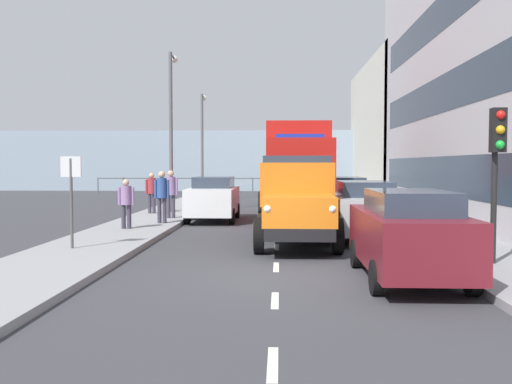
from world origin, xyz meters
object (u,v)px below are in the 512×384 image
object	(u,v)px
traffic_light_near	(497,151)
street_sign	(71,186)
car_silver_kerbside_1	(363,209)
lorry_cargo_red	(297,167)
pedestrian_in_dark_coat	(152,190)
pedestrian_with_bag	(126,200)
car_white_oppositeside_0	(214,198)
truck_vintage_orange	(297,203)
lamp_post_far	(202,136)
car_teal_kerbside_2	(343,198)
pedestrian_couple_b	(171,190)
car_maroon_kerbside_near	(408,234)
pedestrian_near_railing	(162,192)
lamp_post_promenade	(171,118)

from	to	relation	value
traffic_light_near	street_sign	bearing A→B (deg)	-10.43
car_silver_kerbside_1	lorry_cargo_red	bearing A→B (deg)	-75.90
pedestrian_in_dark_coat	pedestrian_with_bag	bearing A→B (deg)	94.79
car_white_oppositeside_0	truck_vintage_orange	bearing A→B (deg)	114.88
lorry_cargo_red	lamp_post_far	bearing A→B (deg)	-62.78
traffic_light_near	lamp_post_far	size ratio (longest dim) A/B	0.51
car_teal_kerbside_2	pedestrian_couple_b	xyz separation A→B (m)	(6.58, 0.41, 0.34)
pedestrian_in_dark_coat	traffic_light_near	distance (m)	15.10
pedestrian_with_bag	lamp_post_far	bearing A→B (deg)	-90.74
car_silver_kerbside_1	pedestrian_in_dark_coat	size ratio (longest dim) A/B	2.35
car_silver_kerbside_1	street_sign	size ratio (longest dim) A/B	1.77
car_maroon_kerbside_near	car_silver_kerbside_1	xyz separation A→B (m)	(0.00, -5.67, 0.00)
car_maroon_kerbside_near	pedestrian_with_bag	xyz separation A→B (m)	(7.33, -6.89, 0.18)
pedestrian_in_dark_coat	street_sign	bearing A→B (deg)	91.62
pedestrian_near_railing	lamp_post_promenade	bearing A→B (deg)	-82.73
pedestrian_near_railing	pedestrian_couple_b	xyz separation A→B (m)	(0.04, -1.81, 0.00)
pedestrian_in_dark_coat	lamp_post_far	distance (m)	10.95
street_sign	truck_vintage_orange	bearing A→B (deg)	-164.11
car_white_oppositeside_0	traffic_light_near	world-z (taller)	traffic_light_near
truck_vintage_orange	car_silver_kerbside_1	size ratio (longest dim) A/B	1.42
pedestrian_near_railing	lamp_post_far	bearing A→B (deg)	-87.70
pedestrian_near_railing	car_silver_kerbside_1	bearing A→B (deg)	156.01
lorry_cargo_red	lamp_post_promenade	xyz separation A→B (m)	(5.50, -1.36, 2.18)
pedestrian_with_bag	pedestrian_near_railing	world-z (taller)	pedestrian_near_railing
car_teal_kerbside_2	pedestrian_in_dark_coat	bearing A→B (deg)	-11.54
pedestrian_with_bag	pedestrian_near_railing	xyz separation A→B (m)	(-0.79, -1.70, 0.16)
traffic_light_near	lamp_post_promenade	bearing A→B (deg)	-54.29
lorry_cargo_red	car_teal_kerbside_2	bearing A→B (deg)	136.15
car_teal_kerbside_2	truck_vintage_orange	bearing A→B (deg)	73.10
lorry_cargo_red	lamp_post_far	xyz separation A→B (m)	(5.42, -10.53, 1.84)
car_teal_kerbside_2	traffic_light_near	world-z (taller)	traffic_light_near
pedestrian_near_railing	lamp_post_promenade	xyz separation A→B (m)	(0.67, -5.22, 3.03)
lamp_post_far	car_white_oppositeside_0	bearing A→B (deg)	99.91
truck_vintage_orange	car_maroon_kerbside_near	size ratio (longest dim) A/B	1.39
car_maroon_kerbside_near	car_teal_kerbside_2	xyz separation A→B (m)	(0.00, -10.81, 0.00)
car_teal_kerbside_2	lamp_post_far	size ratio (longest dim) A/B	0.67
car_maroon_kerbside_near	pedestrian_with_bag	world-z (taller)	pedestrian_with_bag
pedestrian_with_bag	traffic_light_near	size ratio (longest dim) A/B	0.49
lorry_cargo_red	pedestrian_couple_b	xyz separation A→B (m)	(4.88, 2.05, -0.84)
car_silver_kerbside_1	lamp_post_promenade	distance (m)	11.38
pedestrian_with_bag	pedestrian_in_dark_coat	size ratio (longest dim) A/B	0.93
lorry_cargo_red	car_teal_kerbside_2	world-z (taller)	lorry_cargo_red
car_silver_kerbside_1	car_white_oppositeside_0	size ratio (longest dim) A/B	1.01
car_white_oppositeside_0	street_sign	xyz separation A→B (m)	(2.51, 8.11, 0.79)
lamp_post_far	pedestrian_couple_b	bearing A→B (deg)	92.45
pedestrian_near_railing	street_sign	distance (m)	5.94
car_maroon_kerbside_near	lamp_post_far	size ratio (longest dim) A/B	0.64
car_silver_kerbside_1	street_sign	bearing A→B (deg)	21.30
lorry_cargo_red	car_teal_kerbside_2	xyz separation A→B (m)	(-1.70, 1.63, -1.18)
street_sign	lamp_post_far	bearing A→B (deg)	-91.12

